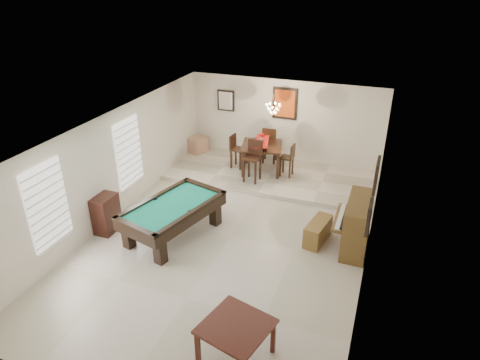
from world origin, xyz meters
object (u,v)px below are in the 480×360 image
Objects in this scene: apothecary_chest at (106,214)px; piano_bench at (318,231)px; upright_piano at (351,223)px; dining_chair_west at (238,152)px; dining_chair_south at (252,161)px; dining_chair_north at (270,144)px; corner_bench at (198,145)px; dining_table at (262,156)px; pool_table at (173,220)px; flower_vase at (262,137)px; dining_chair_east at (287,160)px; chandelier at (273,105)px; square_table at (236,341)px.

piano_bench is at bearing 15.22° from apothecary_chest.
upright_piano is 1.38× the size of dining_chair_west.
apothecary_chest is 4.19m from dining_chair_south.
dining_chair_north reaches higher than corner_bench.
dining_chair_west is at bearing -22.11° from corner_bench.
dining_table is at bearing -15.41° from corner_bench.
flower_vase is at bearing 91.73° from pool_table.
upright_piano is at bearing -33.19° from corner_bench.
dining_chair_west reaches higher than corner_bench.
dining_chair_east is (0.82, 0.67, -0.11)m from dining_chair_south.
dining_chair_west is (-3.67, 2.81, 0.04)m from upright_piano.
chandelier is (1.08, -0.13, 1.57)m from dining_chair_west.
dining_chair_south reaches higher than dining_chair_west.
flower_vase is at bearing 128.04° from piano_bench.
square_table is 1.08× the size of apothecary_chest.
apothecary_chest is 0.76× the size of dining_chair_south.
dining_chair_west reaches higher than piano_bench.
apothecary_chest is 4.47m from dining_chair_west.
flower_vase is at bearing 90.70° from dining_chair_south.
flower_vase is at bearing 157.00° from chandelier.
square_table is 0.82× the size of dining_chair_south.
upright_piano is at bearing 71.11° from square_table.
square_table is (2.57, -2.74, -0.05)m from pool_table.
chandelier is (2.72, -0.80, 1.83)m from corner_bench.
chandelier is (2.78, 4.00, 1.75)m from apothecary_chest.
apothecary_chest is (-5.37, -1.33, -0.13)m from upright_piano.
pool_table is 2.39× the size of square_table.
chandelier reaches higher than piano_bench.
piano_bench is 4.86m from apothecary_chest.
chandelier reaches higher than dining_chair_north.
corner_bench is at bearing 154.08° from dining_chair_south.
pool_table is at bearing -103.49° from dining_table.
dining_chair_north is 1.06m from dining_chair_west.
dining_chair_east is at bearing 127.72° from dining_chair_north.
dining_chair_north reaches higher than square_table.
apothecary_chest reaches higher than square_table.
pool_table is 2.57× the size of apothecary_chest.
square_table is at bearing -75.65° from dining_table.
upright_piano is 1.53× the size of piano_bench.
dining_chair_west is at bearing 110.31° from square_table.
dining_table is at bearing 91.73° from pool_table.
flower_vase reaches higher than upright_piano.
corner_bench is at bearing 73.91° from dining_chair_west.
apothecary_chest is 0.79× the size of dining_table.
flower_vase is at bearing -83.19° from dining_chair_west.
corner_bench reaches higher than piano_bench.
pool_table is 3.95m from flower_vase.
piano_bench is 3.21m from dining_chair_east.
apothecary_chest is 0.89× the size of dining_chair_west.
pool_table is 2.56× the size of piano_bench.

